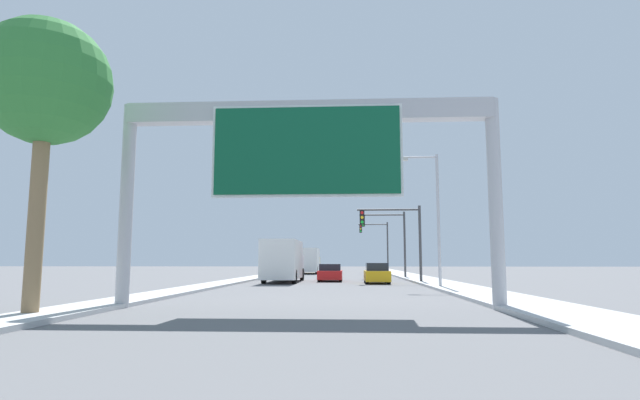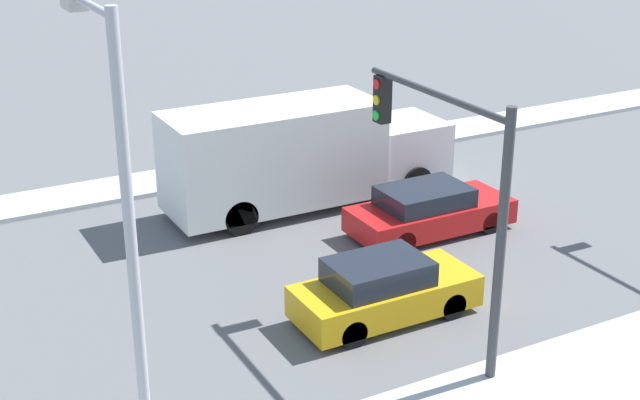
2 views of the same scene
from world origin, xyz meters
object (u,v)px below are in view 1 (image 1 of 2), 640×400
traffic_light_near_intersection (398,230)px  traffic_light_mid_block (390,233)px  truck_box_primary (284,261)px  truck_box_secondary (309,261)px  sign_gantry (307,147)px  car_far_right (330,273)px  palm_tree_foreground (46,85)px  street_lamp_right (433,208)px  car_near_center (377,274)px  traffic_light_far_intersection (379,239)px

traffic_light_near_intersection → traffic_light_mid_block: (0.22, 10.00, 0.30)m
truck_box_primary → truck_box_secondary: 25.91m
sign_gantry → traffic_light_mid_block: sign_gantry is taller
car_far_right → palm_tree_foreground: (-7.69, -26.35, 6.25)m
traffic_light_near_intersection → street_lamp_right: size_ratio=0.71×
truck_box_secondary → truck_box_primary: bearing=-90.0°
sign_gantry → traffic_light_near_intersection: size_ratio=2.34×
truck_box_secondary → palm_tree_foreground: 50.50m
traffic_light_near_intersection → truck_box_secondary: bearing=107.9°
car_near_center → palm_tree_foreground: bearing=-116.3°
car_far_right → traffic_light_near_intersection: (5.18, -3.21, 3.24)m
sign_gantry → street_lamp_right: street_lamp_right is taller
sign_gantry → street_lamp_right: (6.54, 13.06, -0.81)m
sign_gantry → palm_tree_foreground: palm_tree_foreground is taller
street_lamp_right → truck_box_secondary: bearing=106.5°
car_near_center → street_lamp_right: 8.32m
truck_box_primary → traffic_light_near_intersection: traffic_light_near_intersection is taller
traffic_light_mid_block → traffic_light_far_intersection: bearing=89.5°
truck_box_secondary → street_lamp_right: bearing=-73.5°
sign_gantry → truck_box_secondary: size_ratio=1.50×
palm_tree_foreground → street_lamp_right: 21.58m
car_near_center → sign_gantry: bearing=-100.1°
truck_box_secondary → car_far_right: bearing=-81.6°
car_near_center → palm_tree_foreground: size_ratio=0.47×
truck_box_primary → street_lamp_right: street_lamp_right is taller
sign_gantry → car_near_center: sign_gantry is taller
sign_gantry → truck_box_primary: (-3.50, 21.11, -3.97)m
palm_tree_foreground → traffic_light_mid_block: bearing=68.4°
traffic_light_near_intersection → palm_tree_foreground: 26.65m
sign_gantry → traffic_light_near_intersection: (5.18, 20.12, -1.68)m
car_far_right → car_near_center: bearing=-46.5°
sign_gantry → traffic_light_far_intersection: 50.44m
traffic_light_far_intersection → car_near_center: bearing=-93.9°
sign_gantry → truck_box_secondary: sign_gantry is taller
truck_box_secondary → palm_tree_foreground: palm_tree_foreground is taller
car_far_right → traffic_light_mid_block: 9.37m
sign_gantry → truck_box_primary: sign_gantry is taller
street_lamp_right → palm_tree_foreground: bearing=-131.5°
car_far_right → truck_box_secondary: (-3.50, 23.70, 0.98)m
truck_box_primary → traffic_light_mid_block: (8.90, 9.00, 2.60)m
sign_gantry → traffic_light_far_intersection: sign_gantry is taller
traffic_light_mid_block → palm_tree_foreground: palm_tree_foreground is taller
truck_box_primary → street_lamp_right: size_ratio=1.09×
car_near_center → traffic_light_mid_block: traffic_light_mid_block is taller
car_near_center → truck_box_primary: size_ratio=0.48×
car_near_center → car_far_right: 5.09m
truck_box_secondary → traffic_light_near_intersection: traffic_light_near_intersection is taller
traffic_light_mid_block → street_lamp_right: 17.11m
traffic_light_mid_block → truck_box_primary: bearing=-134.7°
truck_box_secondary → traffic_light_mid_block: 19.28m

